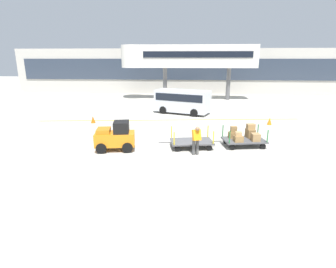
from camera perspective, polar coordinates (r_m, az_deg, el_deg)
The scene contains 11 objects.
ground_plane at distance 14.14m, azimuth 3.73°, elevation -4.34°, with size 120.00×120.00×0.00m, color #B2ADA0.
apron_lead_line at distance 22.01m, azimuth 0.49°, elevation 2.97°, with size 21.07×0.20×0.01m, color yellow.
terminal_building at distance 39.31m, azimuth 4.33°, elevation 13.02°, with size 48.94×2.51×6.15m.
jet_bridge at distance 33.30m, azimuth 3.14°, elevation 15.90°, with size 15.93×3.00×6.36m.
baggage_tug at distance 14.88m, azimuth -10.97°, elevation -0.54°, with size 2.25×1.53×1.58m.
baggage_cart_lead at distance 15.14m, azimuth 4.96°, elevation -1.63°, with size 3.08×1.76×1.10m.
baggage_cart_middle at distance 15.92m, azimuth 15.76°, elevation -0.56°, with size 3.08×1.76×1.21m.
baggage_handler at distance 13.84m, azimuth 5.96°, elevation -1.07°, with size 0.51×0.52×1.56m.
shuttle_van at distance 24.53m, azimuth 3.04°, elevation 7.18°, with size 5.16×3.54×2.10m.
safety_cone_near at distance 21.74m, azimuth -15.49°, elevation 2.97°, with size 0.36×0.36×0.55m, color #EA590F.
safety_cone_far at distance 21.76m, azimuth 20.57°, elevation 2.55°, with size 0.36×0.36×0.55m, color orange.
Camera 1 is at (0.09, -13.30, 4.81)m, focal length 28.99 mm.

